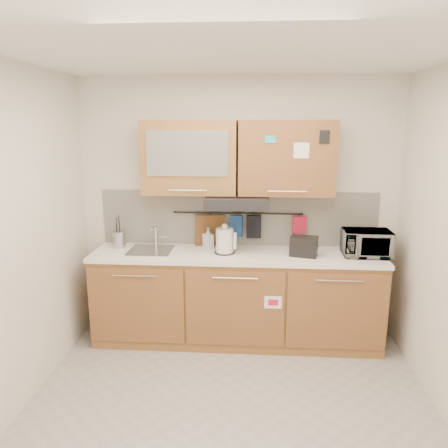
# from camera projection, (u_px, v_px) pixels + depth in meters

# --- Properties ---
(floor) EXTENTS (3.20, 3.20, 0.00)m
(floor) POSITION_uv_depth(u_px,v_px,m) (229.00, 416.00, 3.30)
(floor) COLOR #9E9993
(floor) RESTS_ON ground
(ceiling) EXTENTS (3.20, 3.20, 0.00)m
(ceiling) POSITION_uv_depth(u_px,v_px,m) (230.00, 50.00, 2.70)
(ceiling) COLOR white
(ceiling) RESTS_ON wall_back
(wall_back) EXTENTS (3.20, 0.00, 3.20)m
(wall_back) POSITION_uv_depth(u_px,v_px,m) (238.00, 208.00, 4.45)
(wall_back) COLOR silver
(wall_back) RESTS_ON ground
(wall_left) EXTENTS (0.00, 3.00, 3.00)m
(wall_left) POSITION_uv_depth(u_px,v_px,m) (6.00, 246.00, 3.11)
(wall_left) COLOR silver
(wall_left) RESTS_ON ground
(base_cabinet) EXTENTS (2.80, 0.64, 0.88)m
(base_cabinet) POSITION_uv_depth(u_px,v_px,m) (236.00, 302.00, 4.36)
(base_cabinet) COLOR #AC7C3D
(base_cabinet) RESTS_ON floor
(countertop) EXTENTS (2.82, 0.62, 0.04)m
(countertop) POSITION_uv_depth(u_px,v_px,m) (237.00, 255.00, 4.24)
(countertop) COLOR white
(countertop) RESTS_ON base_cabinet
(backsplash) EXTENTS (2.80, 0.02, 0.56)m
(backsplash) POSITION_uv_depth(u_px,v_px,m) (238.00, 218.00, 4.46)
(backsplash) COLOR silver
(backsplash) RESTS_ON countertop
(upper_cabinets) EXTENTS (1.82, 0.37, 0.70)m
(upper_cabinets) POSITION_uv_depth(u_px,v_px,m) (237.00, 157.00, 4.16)
(upper_cabinets) COLOR #AC7C3D
(upper_cabinets) RESTS_ON wall_back
(range_hood) EXTENTS (0.60, 0.46, 0.10)m
(range_hood) POSITION_uv_depth(u_px,v_px,m) (237.00, 201.00, 4.18)
(range_hood) COLOR black
(range_hood) RESTS_ON upper_cabinets
(sink) EXTENTS (0.42, 0.40, 0.26)m
(sink) POSITION_uv_depth(u_px,v_px,m) (151.00, 250.00, 4.31)
(sink) COLOR silver
(sink) RESTS_ON countertop
(utensil_rail) EXTENTS (1.30, 0.02, 0.02)m
(utensil_rail) POSITION_uv_depth(u_px,v_px,m) (238.00, 213.00, 4.41)
(utensil_rail) COLOR black
(utensil_rail) RESTS_ON backsplash
(utensil_crock) EXTENTS (0.14, 0.14, 0.33)m
(utensil_crock) POSITION_uv_depth(u_px,v_px,m) (119.00, 239.00, 4.42)
(utensil_crock) COLOR #AEAEB3
(utensil_crock) RESTS_ON countertop
(kettle) EXTENTS (0.22, 0.21, 0.30)m
(kettle) POSITION_uv_depth(u_px,v_px,m) (225.00, 241.00, 4.21)
(kettle) COLOR silver
(kettle) RESTS_ON countertop
(toaster) EXTENTS (0.28, 0.21, 0.19)m
(toaster) POSITION_uv_depth(u_px,v_px,m) (304.00, 246.00, 4.12)
(toaster) COLOR black
(toaster) RESTS_ON countertop
(microwave) EXTENTS (0.44, 0.30, 0.24)m
(microwave) POSITION_uv_depth(u_px,v_px,m) (366.00, 243.00, 4.13)
(microwave) COLOR #999999
(microwave) RESTS_ON countertop
(soap_bottle) EXTENTS (0.12, 0.13, 0.21)m
(soap_bottle) POSITION_uv_depth(u_px,v_px,m) (208.00, 237.00, 4.41)
(soap_bottle) COLOR #999999
(soap_bottle) RESTS_ON countertop
(cutting_board) EXTENTS (0.30, 0.08, 0.37)m
(cutting_board) POSITION_uv_depth(u_px,v_px,m) (210.00, 233.00, 4.47)
(cutting_board) COLOR brown
(cutting_board) RESTS_ON utensil_rail
(oven_mitt) EXTENTS (0.13, 0.08, 0.22)m
(oven_mitt) POSITION_uv_depth(u_px,v_px,m) (236.00, 226.00, 4.43)
(oven_mitt) COLOR navy
(oven_mitt) RESTS_ON utensil_rail
(dark_pouch) EXTENTS (0.15, 0.04, 0.23)m
(dark_pouch) POSITION_uv_depth(u_px,v_px,m) (254.00, 227.00, 4.42)
(dark_pouch) COLOR black
(dark_pouch) RESTS_ON utensil_rail
(pot_holder) EXTENTS (0.14, 0.06, 0.17)m
(pot_holder) POSITION_uv_depth(u_px,v_px,m) (299.00, 225.00, 4.38)
(pot_holder) COLOR #B11732
(pot_holder) RESTS_ON utensil_rail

